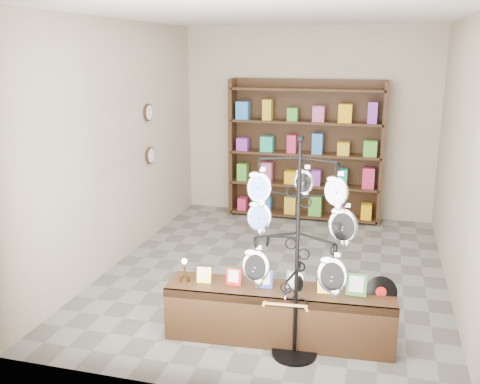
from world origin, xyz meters
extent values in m
plane|color=slate|center=(0.00, 0.00, 0.00)|extent=(5.00, 5.00, 0.00)
plane|color=#BAA996|center=(0.00, 2.50, 1.50)|extent=(4.00, 0.00, 4.00)
plane|color=#BAA996|center=(0.00, -2.50, 1.50)|extent=(4.00, 0.00, 4.00)
plane|color=#BAA996|center=(-2.00, 0.00, 1.50)|extent=(0.00, 5.00, 5.00)
plane|color=#BAA996|center=(2.00, 0.00, 1.50)|extent=(0.00, 5.00, 5.00)
plane|color=white|center=(0.00, 0.00, 3.00)|extent=(5.00, 5.00, 0.00)
cylinder|color=black|center=(0.53, -1.78, 0.01)|extent=(0.41, 0.41, 0.03)
cylinder|color=black|center=(0.53, -1.78, 0.96)|extent=(0.03, 0.03, 1.93)
sphere|color=black|center=(0.53, -1.78, 1.95)|extent=(0.06, 0.06, 0.06)
ellipsoid|color=silver|center=(0.53, -1.58, 0.61)|extent=(0.10, 0.03, 0.20)
cube|color=tan|center=(0.48, -2.05, 0.62)|extent=(0.37, 0.05, 0.04)
cube|color=black|center=(0.34, -1.55, 0.26)|extent=(2.12, 0.57, 0.51)
cube|color=yellow|center=(-0.37, -1.60, 0.59)|extent=(0.14, 0.06, 0.15)
cube|color=red|center=(-0.08, -1.58, 0.59)|extent=(0.15, 0.06, 0.16)
cube|color=#263FA5|center=(0.20, -1.56, 0.60)|extent=(0.16, 0.06, 0.17)
cube|color=#E54C33|center=(0.49, -1.54, 0.60)|extent=(0.17, 0.07, 0.18)
cube|color=yellow|center=(0.77, -1.52, 0.61)|extent=(0.17, 0.07, 0.19)
cube|color=#337233|center=(1.03, -1.51, 0.61)|extent=(0.18, 0.07, 0.20)
cylinder|color=black|center=(1.24, -1.44, 0.54)|extent=(0.29, 0.08, 0.28)
cylinder|color=red|center=(1.24, -1.45, 0.54)|extent=(0.10, 0.03, 0.09)
cylinder|color=#4A3315|center=(-0.56, -1.61, 0.53)|extent=(0.10, 0.10, 0.04)
cylinder|color=#4A3315|center=(-0.56, -1.61, 0.62)|extent=(0.02, 0.02, 0.13)
sphere|color=#FFBF59|center=(-0.56, -1.61, 0.71)|extent=(0.05, 0.05, 0.05)
cube|color=black|center=(0.00, 2.44, 1.10)|extent=(2.40, 0.04, 2.20)
cube|color=black|center=(-1.18, 2.28, 1.10)|extent=(0.06, 0.36, 2.20)
cube|color=black|center=(1.18, 2.28, 1.10)|extent=(0.06, 0.36, 2.20)
cube|color=black|center=(0.00, 2.28, 0.05)|extent=(2.36, 0.36, 0.04)
cube|color=black|center=(0.00, 2.28, 0.55)|extent=(2.36, 0.36, 0.03)
cube|color=black|center=(0.00, 2.28, 1.05)|extent=(2.36, 0.36, 0.04)
cube|color=black|center=(0.00, 2.28, 1.55)|extent=(2.36, 0.36, 0.04)
cube|color=black|center=(0.00, 2.28, 2.05)|extent=(2.36, 0.36, 0.04)
cylinder|color=black|center=(-1.97, 0.80, 1.80)|extent=(0.03, 0.24, 0.24)
cylinder|color=black|center=(-1.97, 0.80, 1.20)|extent=(0.03, 0.24, 0.24)
camera|label=1|loc=(1.16, -6.00, 2.63)|focal=40.00mm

